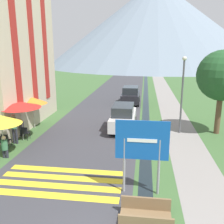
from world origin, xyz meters
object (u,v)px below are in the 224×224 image
(person_seated_near, at_px, (5,146))
(cafe_umbrella_front_yellow, at_px, (1,120))
(parked_car_far, at_px, (131,95))
(cafe_umbrella_rear_orange, at_px, (33,100))
(parked_car_near, at_px, (123,117))
(tree_by_path, at_px, (222,76))
(road_sign, at_px, (142,146))
(footbridge, at_px, (146,218))
(cafe_chair_near_left, at_px, (1,141))
(cafe_chair_near_right, at_px, (6,140))
(cafe_umbrella_middle_red, at_px, (20,105))
(streetlamp, at_px, (182,89))
(person_standing_terrace, at_px, (14,127))
(person_seated_far, at_px, (21,126))
(cafe_chair_middle, at_px, (25,132))

(person_seated_near, bearing_deg, cafe_umbrella_front_yellow, 126.90)
(parked_car_far, bearing_deg, cafe_umbrella_rear_orange, -125.52)
(parked_car_near, height_order, tree_by_path, tree_by_path)
(road_sign, xyz_separation_m, parked_car_near, (-1.40, 7.97, -1.08))
(road_sign, bearing_deg, footbridge, -83.83)
(road_sign, xyz_separation_m, cafe_umbrella_rear_orange, (-7.82, 7.50, 0.03))
(person_seated_near, bearing_deg, cafe_chair_near_left, 129.13)
(cafe_chair_near_right, bearing_deg, person_seated_near, -86.07)
(parked_car_near, bearing_deg, cafe_umbrella_front_yellow, -138.44)
(cafe_chair_near_right, relative_size, cafe_umbrella_middle_red, 0.34)
(footbridge, xyz_separation_m, person_seated_near, (-7.32, 4.21, 0.45))
(parked_car_near, bearing_deg, streetlamp, -3.47)
(footbridge, relative_size, person_standing_terrace, 0.93)
(streetlamp, bearing_deg, cafe_chair_near_right, -158.28)
(footbridge, height_order, person_seated_far, person_seated_far)
(footbridge, distance_m, cafe_umbrella_front_yellow, 8.98)
(person_standing_terrace, bearing_deg, parked_car_near, 30.11)
(cafe_umbrella_rear_orange, xyz_separation_m, person_standing_terrace, (0.20, -3.14, -0.96))
(streetlamp, bearing_deg, cafe_chair_near_left, -157.34)
(footbridge, relative_size, parked_car_far, 0.42)
(road_sign, distance_m, tree_by_path, 9.56)
(road_sign, relative_size, cafe_chair_near_right, 3.53)
(parked_car_near, bearing_deg, cafe_chair_middle, -153.52)
(cafe_chair_middle, bearing_deg, road_sign, -28.79)
(cafe_chair_middle, height_order, tree_by_path, tree_by_path)
(cafe_umbrella_front_yellow, bearing_deg, cafe_umbrella_rear_orange, 95.51)
(tree_by_path, bearing_deg, footbridge, -116.00)
(parked_car_far, xyz_separation_m, cafe_chair_near_left, (-6.55, -13.13, -0.40))
(cafe_umbrella_front_yellow, distance_m, person_standing_terrace, 1.93)
(person_seated_near, xyz_separation_m, streetlamp, (9.61, 5.35, 2.37))
(person_seated_far, bearing_deg, person_seated_near, -77.27)
(cafe_umbrella_rear_orange, bearing_deg, cafe_chair_near_left, -91.62)
(cafe_chair_middle, xyz_separation_m, person_seated_near, (0.18, -2.65, 0.16))
(cafe_chair_near_left, height_order, person_standing_terrace, person_standing_terrace)
(cafe_chair_middle, bearing_deg, cafe_umbrella_rear_orange, 107.55)
(cafe_chair_near_left, height_order, cafe_umbrella_middle_red, cafe_umbrella_middle_red)
(cafe_umbrella_front_yellow, bearing_deg, cafe_chair_near_right, 114.97)
(cafe_chair_near_left, height_order, person_seated_far, person_seated_far)
(parked_car_far, xyz_separation_m, cafe_umbrella_middle_red, (-6.10, -11.43, 1.34))
(road_sign, height_order, cafe_chair_near_left, road_sign)
(cafe_chair_near_left, relative_size, tree_by_path, 0.15)
(footbridge, height_order, cafe_umbrella_middle_red, cafe_umbrella_middle_red)
(cafe_chair_near_left, xyz_separation_m, streetlamp, (10.43, 4.35, 2.53))
(parked_car_far, distance_m, streetlamp, 9.83)
(parked_car_near, relative_size, parked_car_far, 1.05)
(cafe_umbrella_rear_orange, bearing_deg, parked_car_near, 4.20)
(cafe_umbrella_middle_red, xyz_separation_m, cafe_umbrella_rear_orange, (-0.33, 2.42, -0.23))
(footbridge, relative_size, cafe_umbrella_rear_orange, 0.76)
(cafe_chair_middle, relative_size, cafe_umbrella_rear_orange, 0.38)
(cafe_chair_near_left, relative_size, cafe_umbrella_middle_red, 0.34)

